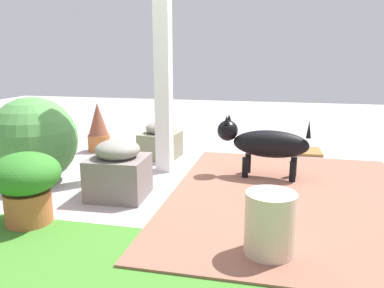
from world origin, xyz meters
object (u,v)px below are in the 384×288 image
stone_planter_mid (118,170)px  terracotta_pot_broad (26,182)px  round_shrub (34,140)px  terracotta_pot_spiky (98,128)px  porch_pillar (163,49)px  stone_planter_nearest (160,141)px  doormat (290,151)px  dog (264,143)px  ceramic_urn (270,225)px

stone_planter_mid → terracotta_pot_broad: size_ratio=0.96×
round_shrub → terracotta_pot_spiky: (-0.04, -1.10, -0.10)m
porch_pillar → terracotta_pot_spiky: size_ratio=4.05×
terracotta_pot_broad → stone_planter_nearest: bearing=-100.9°
terracotta_pot_broad → doormat: terracotta_pot_broad is taller
terracotta_pot_spiky → stone_planter_nearest: bearing=170.7°
stone_planter_nearest → round_shrub: 1.27m
stone_planter_mid → dog: bearing=-146.0°
ceramic_urn → doormat: ceramic_urn is taller
dog → porch_pillar: bearing=-2.6°
porch_pillar → ceramic_urn: size_ratio=6.22×
round_shrub → stone_planter_nearest: bearing=-129.1°
round_shrub → doormat: bearing=-144.5°
porch_pillar → dog: size_ratio=2.77×
terracotta_pot_broad → round_shrub: bearing=-58.7°
terracotta_pot_broad → dog: size_ratio=0.58×
terracotta_pot_broad → terracotta_pot_spiky: (0.42, -1.86, -0.01)m
porch_pillar → terracotta_pot_spiky: bearing=-30.6°
terracotta_pot_broad → dog: dog is taller
stone_planter_mid → round_shrub: bearing=-13.0°
stone_planter_mid → terracotta_pot_broad: (0.37, 0.56, 0.06)m
terracotta_pot_spiky → dog: same height
porch_pillar → stone_planter_nearest: (0.18, -0.43, -0.93)m
round_shrub → terracotta_pot_spiky: 1.11m
porch_pillar → ceramic_urn: porch_pillar is taller
round_shrub → terracotta_pot_spiky: round_shrub is taller
stone_planter_nearest → round_shrub: (0.80, 0.98, 0.18)m
round_shrub → dog: size_ratio=0.91×
round_shrub → terracotta_pot_broad: bearing=121.3°
doormat → stone_planter_nearest: bearing=22.2°
porch_pillar → terracotta_pot_spiky: 1.37m
porch_pillar → ceramic_urn: bearing=125.7°
stone_planter_nearest → terracotta_pot_broad: terracotta_pot_broad is taller
round_shrub → ceramic_urn: 2.15m
terracotta_pot_broad → stone_planter_mid: bearing=-123.5°
porch_pillar → stone_planter_mid: bearing=79.6°
dog → doormat: (-0.26, -1.02, -0.30)m
terracotta_pot_spiky → doormat: 2.15m
terracotta_pot_spiky → ceramic_urn: terracotta_pot_spiky is taller
terracotta_pot_broad → ceramic_urn: bearing=176.8°
terracotta_pot_broad → dog: 1.90m
terracotta_pot_broad → doormat: bearing=-126.3°
stone_planter_nearest → dog: size_ratio=0.53×
stone_planter_nearest → ceramic_urn: (-1.18, 1.82, 0.00)m
porch_pillar → dog: porch_pillar is taller
porch_pillar → round_shrub: bearing=29.5°
terracotta_pot_spiky → ceramic_urn: size_ratio=1.54×
round_shrub → terracotta_pot_broad: 0.89m
terracotta_pot_spiky → ceramic_urn: 2.74m
ceramic_urn → stone_planter_nearest: bearing=-57.1°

